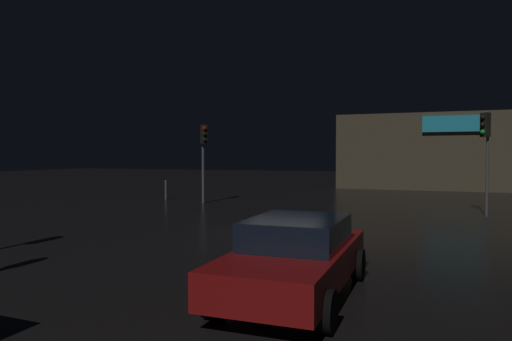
{
  "coord_description": "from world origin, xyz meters",
  "views": [
    {
      "loc": [
        4.41,
        -13.97,
        2.53
      ],
      "look_at": [
        -1.92,
        2.79,
        1.95
      ],
      "focal_mm": 32.65,
      "sensor_mm": 36.0,
      "label": 1
    }
  ],
  "objects_px": {
    "car_far": "(296,256)",
    "store_building": "(451,152)",
    "traffic_signal_cross_right": "(485,137)",
    "traffic_signal_opposite": "(204,147)"
  },
  "relations": [
    {
      "from": "store_building",
      "to": "car_far",
      "type": "relative_size",
      "value": 3.62
    },
    {
      "from": "car_far",
      "to": "store_building",
      "type": "bearing_deg",
      "value": 83.44
    },
    {
      "from": "store_building",
      "to": "traffic_signal_cross_right",
      "type": "bearing_deg",
      "value": -88.22
    },
    {
      "from": "car_far",
      "to": "traffic_signal_opposite",
      "type": "bearing_deg",
      "value": 122.82
    },
    {
      "from": "store_building",
      "to": "car_far",
      "type": "xyz_separation_m",
      "value": [
        -3.73,
        -32.42,
        -2.09
      ]
    },
    {
      "from": "traffic_signal_opposite",
      "to": "store_building",
      "type": "bearing_deg",
      "value": 55.47
    },
    {
      "from": "traffic_signal_cross_right",
      "to": "car_far",
      "type": "distance_m",
      "value": 14.12
    },
    {
      "from": "traffic_signal_opposite",
      "to": "traffic_signal_cross_right",
      "type": "distance_m",
      "value": 13.34
    },
    {
      "from": "traffic_signal_opposite",
      "to": "traffic_signal_cross_right",
      "type": "relative_size",
      "value": 0.97
    },
    {
      "from": "store_building",
      "to": "traffic_signal_cross_right",
      "type": "relative_size",
      "value": 3.88
    }
  ]
}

